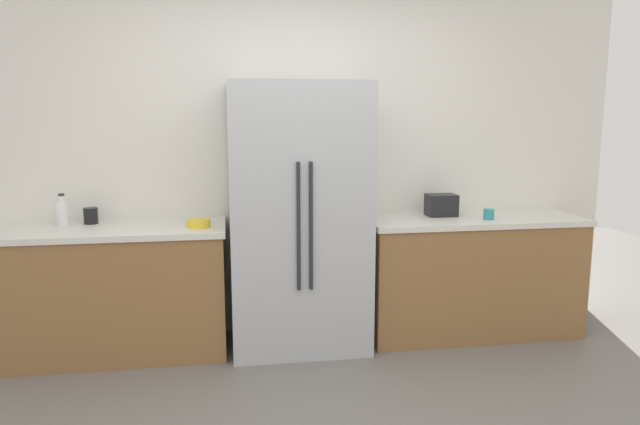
# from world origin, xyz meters

# --- Properties ---
(kitchen_back_panel) EXTENTS (5.01, 0.10, 2.77)m
(kitchen_back_panel) POSITION_xyz_m (0.00, 1.80, 1.39)
(kitchen_back_panel) COLOR silver
(kitchen_back_panel) RESTS_ON ground_plane
(counter_left) EXTENTS (1.56, 0.61, 0.88)m
(counter_left) POSITION_xyz_m (-1.27, 1.45, 0.44)
(counter_left) COLOR olive
(counter_left) RESTS_ON ground_plane
(counter_right) EXTENTS (1.59, 0.61, 0.88)m
(counter_right) POSITION_xyz_m (1.31, 1.45, 0.44)
(counter_right) COLOR olive
(counter_right) RESTS_ON ground_plane
(refrigerator) EXTENTS (0.94, 0.66, 1.84)m
(refrigerator) POSITION_xyz_m (0.01, 1.42, 0.92)
(refrigerator) COLOR #B2B5BA
(refrigerator) RESTS_ON ground_plane
(toaster) EXTENTS (0.21, 0.16, 0.16)m
(toaster) POSITION_xyz_m (1.09, 1.54, 0.96)
(toaster) COLOR black
(toaster) RESTS_ON counter_right
(bottle_a) EXTENTS (0.08, 0.08, 0.22)m
(bottle_a) POSITION_xyz_m (-1.57, 1.59, 0.97)
(bottle_a) COLOR white
(bottle_a) RESTS_ON counter_left
(cup_a) EXTENTS (0.09, 0.09, 0.11)m
(cup_a) POSITION_xyz_m (-1.40, 1.62, 0.94)
(cup_a) COLOR black
(cup_a) RESTS_ON counter_left
(cup_b) EXTENTS (0.07, 0.07, 0.07)m
(cup_b) POSITION_xyz_m (1.37, 1.34, 0.92)
(cup_b) COLOR teal
(cup_b) RESTS_ON counter_right
(bowl_a) EXTENTS (0.16, 0.16, 0.05)m
(bowl_a) POSITION_xyz_m (-0.66, 1.37, 0.91)
(bowl_a) COLOR yellow
(bowl_a) RESTS_ON counter_left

